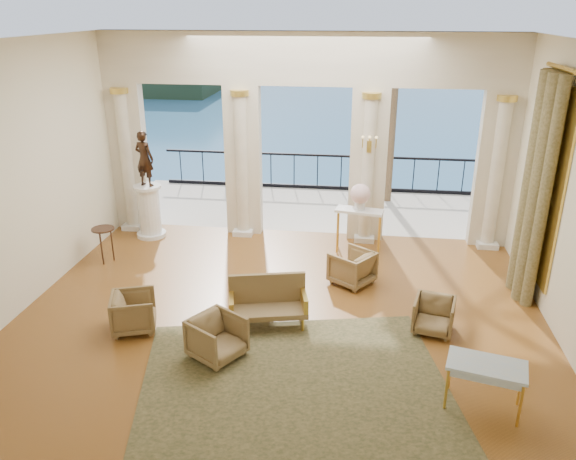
# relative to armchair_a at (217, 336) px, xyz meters

# --- Properties ---
(floor) EXTENTS (9.00, 9.00, 0.00)m
(floor) POSITION_rel_armchair_a_xyz_m (0.76, 1.26, -0.36)
(floor) COLOR #4E3112
(floor) RESTS_ON ground
(room_walls) EXTENTS (9.00, 9.00, 9.00)m
(room_walls) POSITION_rel_armchair_a_xyz_m (0.76, 0.15, 2.51)
(room_walls) COLOR white
(room_walls) RESTS_ON ground
(arcade) EXTENTS (9.00, 0.56, 4.50)m
(arcade) POSITION_rel_armchair_a_xyz_m (0.76, 5.09, 2.22)
(arcade) COLOR beige
(arcade) RESTS_ON ground
(terrace) EXTENTS (10.00, 3.60, 0.10)m
(terrace) POSITION_rel_armchair_a_xyz_m (0.76, 7.06, -0.41)
(terrace) COLOR beige
(terrace) RESTS_ON ground
(balustrade) EXTENTS (9.00, 0.06, 1.03)m
(balustrade) POSITION_rel_armchair_a_xyz_m (0.76, 8.66, 0.05)
(balustrade) COLOR black
(balustrade) RESTS_ON terrace
(palm_tree) EXTENTS (2.00, 2.00, 4.50)m
(palm_tree) POSITION_rel_armchair_a_xyz_m (2.76, 7.86, 3.73)
(palm_tree) COLOR #4C3823
(palm_tree) RESTS_ON terrace
(headland) EXTENTS (22.00, 18.00, 6.00)m
(headland) POSITION_rel_armchair_a_xyz_m (-29.24, 71.26, -3.36)
(headland) COLOR black
(headland) RESTS_ON sea
(sea) EXTENTS (160.00, 160.00, 0.00)m
(sea) POSITION_rel_armchair_a_xyz_m (0.76, 61.26, -6.36)
(sea) COLOR #216397
(sea) RESTS_ON ground
(curtain) EXTENTS (0.33, 1.40, 4.09)m
(curtain) POSITION_rel_armchair_a_xyz_m (5.04, 2.76, 1.66)
(curtain) COLOR brown
(curtain) RESTS_ON ground
(window_frame) EXTENTS (0.04, 1.60, 3.40)m
(window_frame) POSITION_rel_armchair_a_xyz_m (5.23, 2.76, 1.74)
(window_frame) COLOR gold
(window_frame) RESTS_ON room_walls
(wall_sconce) EXTENTS (0.30, 0.11, 0.33)m
(wall_sconce) POSITION_rel_armchair_a_xyz_m (2.16, 4.77, 1.86)
(wall_sconce) COLOR gold
(wall_sconce) RESTS_ON arcade
(rug) EXTENTS (4.89, 4.17, 0.02)m
(rug) POSITION_rel_armchair_a_xyz_m (1.23, -0.50, -0.35)
(rug) COLOR #2B3219
(rug) RESTS_ON ground
(armchair_a) EXTENTS (0.94, 0.95, 0.73)m
(armchair_a) POSITION_rel_armchair_a_xyz_m (0.00, 0.00, 0.00)
(armchair_a) COLOR #4F4026
(armchair_a) RESTS_ON ground
(armchair_b) EXTENTS (0.74, 0.71, 0.64)m
(armchair_b) POSITION_rel_armchair_a_xyz_m (3.31, 1.18, -0.04)
(armchair_b) COLOR #4F4026
(armchair_b) RESTS_ON ground
(armchair_c) EXTENTS (0.95, 0.96, 0.73)m
(armchair_c) POSITION_rel_armchair_a_xyz_m (1.94, 2.73, -0.00)
(armchair_c) COLOR #4F4026
(armchair_c) RESTS_ON ground
(armchair_d) EXTENTS (0.83, 0.85, 0.70)m
(armchair_d) POSITION_rel_armchair_a_xyz_m (-1.55, 0.59, -0.01)
(armchair_d) COLOR #4F4026
(armchair_d) RESTS_ON ground
(settee) EXTENTS (1.37, 0.83, 0.85)m
(settee) POSITION_rel_armchair_a_xyz_m (0.59, 1.05, 0.06)
(settee) COLOR #4F4026
(settee) RESTS_ON ground
(game_table) EXTENTS (1.09, 0.76, 0.68)m
(game_table) POSITION_rel_armchair_a_xyz_m (3.76, -0.65, 0.25)
(game_table) COLOR #A6BFD5
(game_table) RESTS_ON ground
(pedestal) EXTENTS (0.67, 0.67, 1.22)m
(pedestal) POSITION_rel_armchair_a_xyz_m (-2.74, 4.52, 0.22)
(pedestal) COLOR silver
(pedestal) RESTS_ON ground
(statue) EXTENTS (0.52, 0.41, 1.24)m
(statue) POSITION_rel_armchair_a_xyz_m (-2.74, 4.52, 1.48)
(statue) COLOR black
(statue) RESTS_ON pedestal
(console_table) EXTENTS (1.05, 0.57, 0.95)m
(console_table) POSITION_rel_armchair_a_xyz_m (2.02, 4.31, 0.42)
(console_table) COLOR silver
(console_table) RESTS_ON ground
(urn) EXTENTS (0.43, 0.43, 0.56)m
(urn) POSITION_rel_armchair_a_xyz_m (2.02, 4.31, 0.91)
(urn) COLOR silver
(urn) RESTS_ON console_table
(side_table) EXTENTS (0.46, 0.46, 0.75)m
(side_table) POSITION_rel_armchair_a_xyz_m (-3.16, 3.03, 0.28)
(side_table) COLOR black
(side_table) RESTS_ON ground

